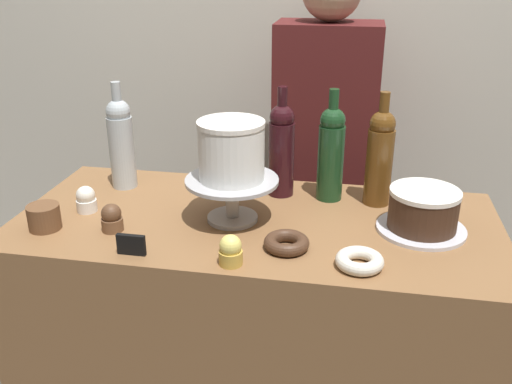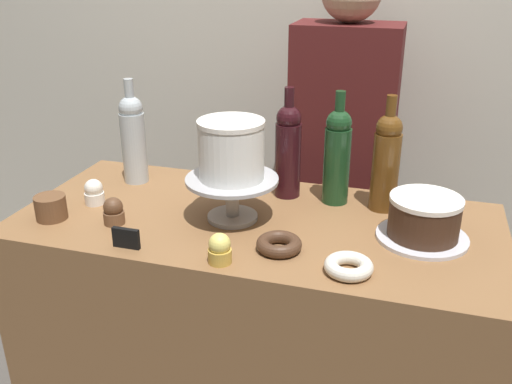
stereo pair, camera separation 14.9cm
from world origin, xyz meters
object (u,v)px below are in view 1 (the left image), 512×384
donut_chocolate (287,243)px  wine_bottle_clear (121,142)px  wine_bottle_dark_red (282,148)px  donut_sugar (360,261)px  barista_figure (322,178)px  chocolate_round_cake (423,209)px  cupcake_vanilla (86,200)px  wine_bottle_amber (380,156)px  cookie_stack (44,217)px  white_layer_cake (231,150)px  cake_stand_pedestal (232,192)px  cupcake_chocolate (112,218)px  cupcake_lemon (231,251)px  wine_bottle_green (331,152)px  price_sign_chalkboard (131,245)px

donut_chocolate → wine_bottle_clear: bearing=150.6°
wine_bottle_dark_red → donut_sugar: bearing=-58.6°
donut_sugar → barista_figure: (-0.14, 0.81, -0.12)m
chocolate_round_cake → cupcake_vanilla: 0.91m
wine_bottle_amber → wine_bottle_dark_red: bearing=176.7°
donut_sugar → cookie_stack: bearing=176.5°
white_layer_cake → barista_figure: size_ratio=0.11×
donut_sugar → donut_chocolate: (-0.18, 0.06, 0.00)m
chocolate_round_cake → cookie_stack: (-0.97, -0.17, -0.03)m
cupcake_vanilla → wine_bottle_clear: bearing=80.5°
white_layer_cake → donut_sugar: white_layer_cake is taller
cake_stand_pedestal → donut_sugar: 0.40m
cupcake_chocolate → barista_figure: bearing=56.2°
chocolate_round_cake → cupcake_lemon: bearing=-150.3°
barista_figure → cupcake_lemon: bearing=-100.3°
barista_figure → white_layer_cake: bearing=-108.0°
wine_bottle_dark_red → donut_chocolate: bearing=-79.5°
cake_stand_pedestal → donut_sugar: cake_stand_pedestal is taller
wine_bottle_amber → cupcake_chocolate: bearing=-155.8°
wine_bottle_clear → cupcake_chocolate: size_ratio=4.38×
wine_bottle_clear → cupcake_vanilla: size_ratio=4.38×
wine_bottle_dark_red → donut_sugar: 0.48m
wine_bottle_green → chocolate_round_cake: bearing=-34.2°
cake_stand_pedestal → cookie_stack: 0.50m
chocolate_round_cake → donut_sugar: size_ratio=1.60×
wine_bottle_dark_red → wine_bottle_clear: bearing=-176.7°
cake_stand_pedestal → barista_figure: (0.20, 0.62, -0.19)m
white_layer_cake → cupcake_chocolate: (-0.29, -0.12, -0.16)m
wine_bottle_green → cupcake_chocolate: wine_bottle_green is taller
wine_bottle_amber → cake_stand_pedestal: bearing=-154.1°
cake_stand_pedestal → donut_chocolate: size_ratio=2.22×
cupcake_lemon → donut_chocolate: (0.12, 0.10, -0.02)m
price_sign_chalkboard → chocolate_round_cake: bearing=20.2°
wine_bottle_green → barista_figure: barista_figure is taller
cupcake_chocolate → donut_sugar: bearing=-6.4°
wine_bottle_amber → price_sign_chalkboard: size_ratio=4.65×
wine_bottle_dark_red → price_sign_chalkboard: wine_bottle_dark_red is taller
barista_figure → cupcake_chocolate: bearing=-123.8°
cake_stand_pedestal → white_layer_cake: white_layer_cake is taller
cake_stand_pedestal → white_layer_cake: size_ratio=1.42×
price_sign_chalkboard → barista_figure: bearing=64.9°
cookie_stack → chocolate_round_cake: bearing=9.7°
cake_stand_pedestal → cupcake_chocolate: 0.32m
wine_bottle_green → cupcake_chocolate: 0.63m
wine_bottle_clear → donut_chocolate: bearing=-29.4°
wine_bottle_dark_red → donut_sugar: size_ratio=2.91×
cake_stand_pedestal → white_layer_cake: (0.00, -0.00, 0.12)m
price_sign_chalkboard → barista_figure: (0.40, 0.85, -0.13)m
donut_sugar → price_sign_chalkboard: 0.54m
wine_bottle_amber → cupcake_chocolate: size_ratio=4.38×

